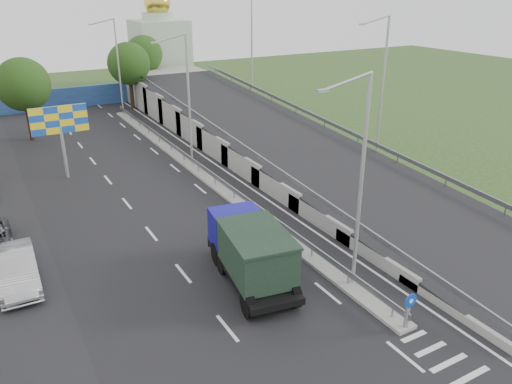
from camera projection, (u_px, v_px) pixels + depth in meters
ground at (446, 362)px, 19.33m from camera, size 160.00×160.00×0.00m
road_surface at (182, 199)px, 34.03m from camera, size 26.00×90.00×0.04m
median at (199, 172)px, 38.57m from camera, size 1.00×44.00×0.20m
overpass_ramp at (281, 138)px, 41.34m from camera, size 10.00×50.00×3.50m
median_guardrail at (198, 164)px, 38.32m from camera, size 0.09×44.00×0.71m
sign_bollard at (408, 310)px, 20.68m from camera, size 0.64×0.23×1.67m
lamp_post_near at (359, 174)px, 21.96m from camera, size 2.74×0.18×10.08m
lamp_post_mid at (186, 94)px, 38.02m from camera, size 2.74×0.18×10.08m
lamp_post_far at (116, 61)px, 54.09m from camera, size 2.74×0.18×10.08m
blue_wall at (72, 97)px, 58.81m from camera, size 30.00×0.50×2.40m
church at (160, 48)px, 70.02m from camera, size 7.00×7.00×13.80m
billboard at (60, 124)px, 36.11m from camera, size 4.00×0.24×5.50m
tree_left_mid at (23, 85)px, 44.91m from camera, size 4.80×4.80×7.60m
tree_median_far at (129, 64)px, 56.79m from camera, size 4.80×4.80×7.60m
tree_ramp_far at (144, 55)px, 64.24m from camera, size 4.80×4.80×7.60m
dump_truck at (250, 250)px, 24.05m from camera, size 3.58×7.26×3.06m
parked_car_b at (17, 269)px, 24.04m from camera, size 1.88×5.17×1.69m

